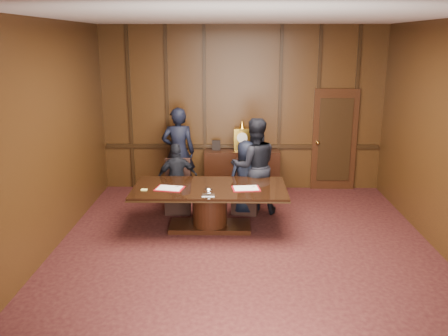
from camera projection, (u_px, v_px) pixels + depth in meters
name	position (u px, v px, depth m)	size (l,w,h in m)	color
room	(251.00, 144.00, 6.88)	(7.00, 7.04, 3.50)	black
sideboard	(242.00, 169.00, 10.22)	(1.60, 0.45, 1.54)	black
conference_table	(210.00, 201.00, 8.14)	(2.62, 1.32, 0.76)	black
folder_left	(170.00, 188.00, 7.97)	(0.51, 0.41, 0.02)	maroon
folder_right	(246.00, 188.00, 7.97)	(0.49, 0.38, 0.02)	maroon
inkstand	(208.00, 192.00, 7.63)	(0.20, 0.14, 0.12)	white
notepad	(144.00, 190.00, 7.90)	(0.10, 0.07, 0.01)	#FFFC7C
chair_left	(178.00, 196.00, 9.05)	(0.51, 0.51, 0.99)	black
chair_right	(246.00, 197.00, 9.03)	(0.57, 0.57, 0.99)	black
signatory_left	(177.00, 178.00, 8.88)	(0.79, 0.33, 1.34)	black
signatory_right	(246.00, 177.00, 8.85)	(0.68, 0.45, 1.40)	black
witness_left	(178.00, 152.00, 9.81)	(0.68, 0.45, 1.87)	black
witness_right	(254.00, 166.00, 8.83)	(0.88, 0.69, 1.81)	black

